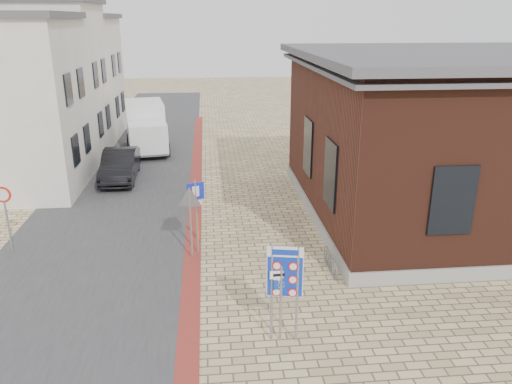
{
  "coord_description": "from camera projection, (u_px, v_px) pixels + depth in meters",
  "views": [
    {
      "loc": [
        -1.32,
        -12.51,
        8.02
      ],
      "look_at": [
        0.32,
        4.05,
        2.2
      ],
      "focal_mm": 35.0,
      "sensor_mm": 36.0,
      "label": 1
    }
  ],
  "objects": [
    {
      "name": "yield_sign",
      "position": [
        190.0,
        205.0,
        16.96
      ],
      "size": [
        0.92,
        0.14,
        2.6
      ],
      "rotation": [
        0.0,
        0.0,
        -0.09
      ],
      "color": "gray",
      "rests_on": "ground"
    },
    {
      "name": "curb_strip",
      "position": [
        195.0,
        196.0,
        23.72
      ],
      "size": [
        0.6,
        40.0,
        0.02
      ],
      "primitive_type": "cube",
      "color": "maroon",
      "rests_on": "ground"
    },
    {
      "name": "townhouse_mid",
      "position": [
        38.0,
        81.0,
        28.9
      ],
      "size": [
        7.4,
        6.4,
        9.1
      ],
      "color": "beige",
      "rests_on": "ground"
    },
    {
      "name": "bike_rack",
      "position": [
        330.0,
        262.0,
        16.75
      ],
      "size": [
        0.08,
        1.8,
        0.6
      ],
      "color": "slate",
      "rests_on": "ground"
    },
    {
      "name": "bollard",
      "position": [
        198.0,
        227.0,
        18.87
      ],
      "size": [
        0.11,
        0.11,
        1.07
      ],
      "primitive_type": "cylinder",
      "rotation": [
        0.0,
        0.0,
        0.18
      ],
      "color": "#FE4A0D",
      "rests_on": "ground"
    },
    {
      "name": "townhouse_far",
      "position": [
        66.0,
        77.0,
        34.67
      ],
      "size": [
        7.4,
        6.4,
        8.3
      ],
      "color": "beige",
      "rests_on": "ground"
    },
    {
      "name": "townhouse_near",
      "position": [
        0.0,
        105.0,
        23.39
      ],
      "size": [
        7.4,
        6.4,
        8.3
      ],
      "color": "beige",
      "rests_on": "ground"
    },
    {
      "name": "sedan",
      "position": [
        120.0,
        165.0,
        25.94
      ],
      "size": [
        1.79,
        4.8,
        1.57
      ],
      "primitive_type": "imported",
      "rotation": [
        0.0,
        0.0,
        0.03
      ],
      "color": "black",
      "rests_on": "ground"
    },
    {
      "name": "speed_sign",
      "position": [
        5.0,
        208.0,
        17.55
      ],
      "size": [
        0.59,
        0.07,
        2.5
      ],
      "rotation": [
        0.0,
        0.0,
        -0.05
      ],
      "color": "gray",
      "rests_on": "ground"
    },
    {
      "name": "essen_sign",
      "position": [
        281.0,
        292.0,
        12.68
      ],
      "size": [
        0.59,
        0.07,
        2.17
      ],
      "rotation": [
        0.0,
        0.0,
        0.05
      ],
      "color": "gray",
      "rests_on": "ground"
    },
    {
      "name": "ground",
      "position": [
        259.0,
        309.0,
        14.52
      ],
      "size": [
        120.0,
        120.0,
        0.0
      ],
      "primitive_type": "plane",
      "color": "tan",
      "rests_on": "ground"
    },
    {
      "name": "road_strip",
      "position": [
        134.0,
        168.0,
        28.1
      ],
      "size": [
        7.0,
        60.0,
        0.02
      ],
      "primitive_type": "cube",
      "color": "#38383A",
      "rests_on": "ground"
    },
    {
      "name": "box_truck",
      "position": [
        146.0,
        127.0,
        31.43
      ],
      "size": [
        3.15,
        5.99,
        2.98
      ],
      "rotation": [
        0.0,
        0.0,
        0.16
      ],
      "color": "slate",
      "rests_on": "ground"
    },
    {
      "name": "parking_sign",
      "position": [
        196.0,
        204.0,
        17.37
      ],
      "size": [
        0.59,
        0.23,
        2.75
      ],
      "rotation": [
        0.0,
        0.0,
        0.32
      ],
      "color": "gray",
      "rests_on": "ground"
    },
    {
      "name": "border_sign",
      "position": [
        285.0,
        274.0,
        12.52
      ],
      "size": [
        0.91,
        0.22,
        2.7
      ],
      "rotation": [
        0.0,
        0.0,
        -0.19
      ],
      "color": "gray",
      "rests_on": "ground"
    },
    {
      "name": "brick_building",
      "position": [
        456.0,
        133.0,
        20.78
      ],
      "size": [
        13.0,
        13.0,
        6.8
      ],
      "color": "gray",
      "rests_on": "ground"
    }
  ]
}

